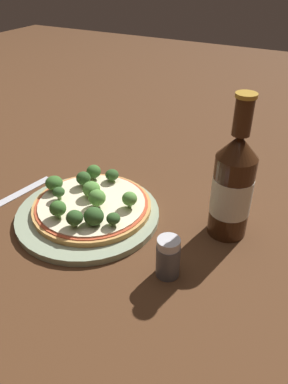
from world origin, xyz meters
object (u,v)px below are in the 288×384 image
beer_bottle (233,186)px  fork (15,195)px  pepper_shaker (168,257)px  pizza (92,205)px

beer_bottle → fork: bearing=-167.0°
pepper_shaker → beer_bottle: bearing=71.8°
pepper_shaker → fork: 0.36m
beer_bottle → pepper_shaker: size_ratio=3.66×
beer_bottle → pepper_shaker: (-0.05, -0.14, -0.06)m
pizza → pepper_shaker: 0.20m
pizza → beer_bottle: beer_bottle is taller
pepper_shaker → fork: (-0.35, 0.05, -0.03)m
pizza → beer_bottle: bearing=16.5°
beer_bottle → pepper_shaker: bearing=-108.2°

